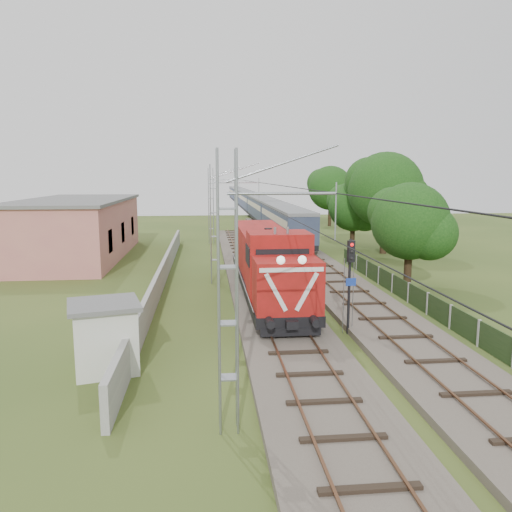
{
  "coord_description": "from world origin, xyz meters",
  "views": [
    {
      "loc": [
        -3.57,
        -21.47,
        7.3
      ],
      "look_at": [
        -0.43,
        9.67,
        2.2
      ],
      "focal_mm": 35.0,
      "sensor_mm": 36.0,
      "label": 1
    }
  ],
  "objects": [
    {
      "name": "tree_b",
      "position": [
        13.06,
        23.4,
        5.87
      ],
      "size": [
        7.26,
        6.92,
        9.41
      ],
      "color": "#372816",
      "rests_on": "ground"
    },
    {
      "name": "track_main",
      "position": [
        0.0,
        7.0,
        0.18
      ],
      "size": [
        4.2,
        70.0,
        0.45
      ],
      "color": "#6B6054",
      "rests_on": "ground"
    },
    {
      "name": "coach_rake",
      "position": [
        5.0,
        75.36,
        2.42
      ],
      "size": [
        2.88,
        107.77,
        3.33
      ],
      "color": "black",
      "rests_on": "ground"
    },
    {
      "name": "boundary_wall",
      "position": [
        -6.5,
        12.0,
        0.75
      ],
      "size": [
        0.25,
        40.0,
        1.5
      ],
      "primitive_type": "cube",
      "color": "#9E9E99",
      "rests_on": "ground"
    },
    {
      "name": "locomotive",
      "position": [
        0.0,
        7.45,
        2.27
      ],
      "size": [
        3.05,
        17.41,
        4.42
      ],
      "color": "black",
      "rests_on": "ground"
    },
    {
      "name": "ground",
      "position": [
        0.0,
        0.0,
        0.0
      ],
      "size": [
        140.0,
        140.0,
        0.0
      ],
      "primitive_type": "plane",
      "color": "#34481B",
      "rests_on": "ground"
    },
    {
      "name": "catenary",
      "position": [
        -2.95,
        12.0,
        4.05
      ],
      "size": [
        3.31,
        70.0,
        8.0
      ],
      "color": "gray",
      "rests_on": "ground"
    },
    {
      "name": "signal_post",
      "position": [
        2.91,
        0.19,
        3.05
      ],
      "size": [
        0.49,
        0.38,
        4.44
      ],
      "color": "black",
      "rests_on": "ground"
    },
    {
      "name": "track_side",
      "position": [
        5.0,
        20.0,
        0.18
      ],
      "size": [
        4.2,
        80.0,
        0.45
      ],
      "color": "#6B6054",
      "rests_on": "ground"
    },
    {
      "name": "fence",
      "position": [
        8.0,
        3.0,
        0.6
      ],
      "size": [
        0.12,
        32.0,
        1.2
      ],
      "color": "black",
      "rests_on": "ground"
    },
    {
      "name": "station_building",
      "position": [
        -15.0,
        24.0,
        2.63
      ],
      "size": [
        8.4,
        20.4,
        5.22
      ],
      "color": "tan",
      "rests_on": "ground"
    },
    {
      "name": "relay_hut",
      "position": [
        -7.4,
        -3.04,
        1.33
      ],
      "size": [
        3.11,
        3.11,
        2.63
      ],
      "color": "silver",
      "rests_on": "ground"
    },
    {
      "name": "tree_d",
      "position": [
        14.35,
        49.11,
        5.37
      ],
      "size": [
        6.64,
        6.32,
        8.61
      ],
      "color": "#372816",
      "rests_on": "ground"
    },
    {
      "name": "tree_a",
      "position": [
        9.71,
        9.67,
        4.27
      ],
      "size": [
        5.28,
        5.03,
        6.85
      ],
      "color": "#372816",
      "rests_on": "ground"
    },
    {
      "name": "tree_c",
      "position": [
        11.05,
        26.78,
        4.16
      ],
      "size": [
        5.15,
        4.9,
        6.67
      ],
      "color": "#372816",
      "rests_on": "ground"
    }
  ]
}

